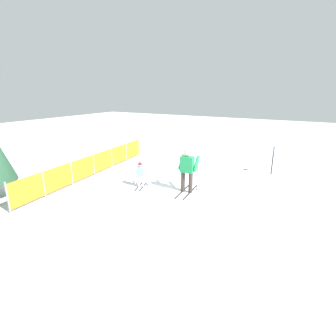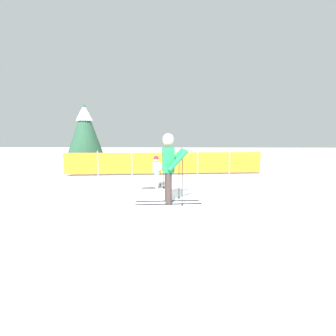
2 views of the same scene
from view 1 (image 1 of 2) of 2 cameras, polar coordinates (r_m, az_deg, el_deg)
name	(u,v)px [view 1 (image 1 of 2)]	position (r m, az deg, el deg)	size (l,w,h in m)	color
ground_plane	(183,190)	(10.85, 3.28, -4.87)	(60.00, 60.00, 0.00)	white
skier_adult	(187,166)	(10.37, 4.22, 0.46)	(1.76, 0.82, 1.83)	black
skier_child	(140,173)	(11.07, -6.02, -0.99)	(1.05, 0.59, 1.10)	black
safety_fence	(94,164)	(13.03, -15.90, 0.77)	(8.83, 1.05, 1.11)	gray
trail_marker	(273,157)	(13.59, 21.88, 2.19)	(0.28, 0.05, 1.39)	black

